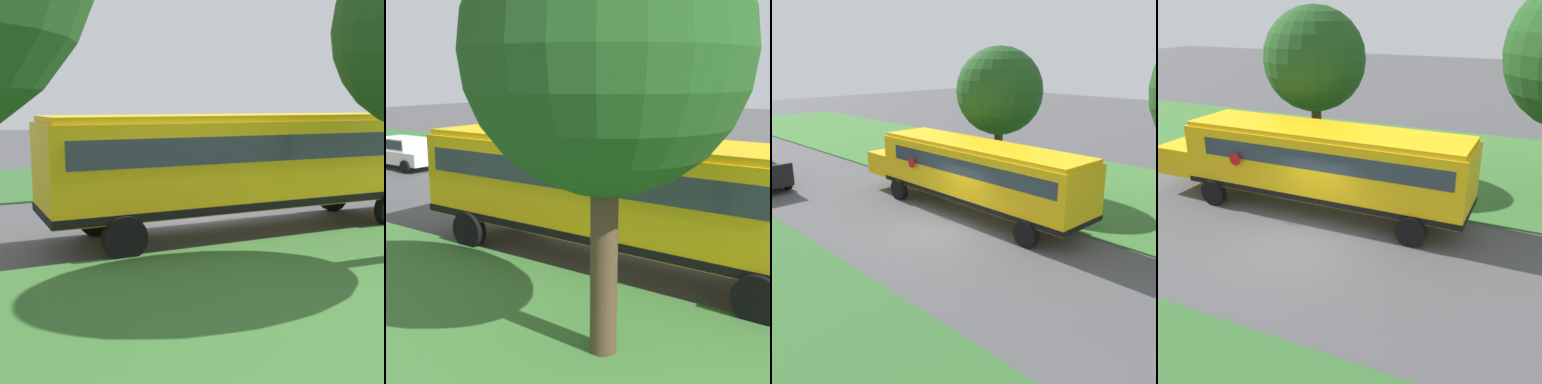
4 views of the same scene
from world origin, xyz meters
TOP-DOWN VIEW (x-y plane):
  - ground_plane at (0.00, 0.00)m, footprint 120.00×120.00m
  - grass_far_side at (9.00, 0.00)m, footprint 10.00×80.00m
  - school_bus at (-2.78, -0.65)m, footprint 2.85×12.42m
  - car_white_nearest at (2.80, 15.52)m, footprint 2.02×4.40m
  - oak_tree_beside_bus at (-6.62, -2.73)m, footprint 4.42×4.42m

SIDE VIEW (x-z plane):
  - ground_plane at x=0.00m, z-range 0.00..0.00m
  - grass_far_side at x=9.00m, z-range 0.00..0.07m
  - car_white_nearest at x=2.80m, z-range 0.10..1.66m
  - school_bus at x=-2.78m, z-range 0.34..3.50m
  - oak_tree_beside_bus at x=-6.62m, z-range 1.39..8.61m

